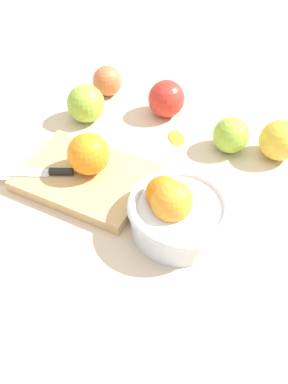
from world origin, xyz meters
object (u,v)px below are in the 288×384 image
at_px(apple_front_right_3, 166,99).
at_px(apple_front_right, 86,104).
at_px(orange_on_board, 88,154).
at_px(apple_front_left_2, 280,140).
at_px(apple_front_left, 231,135).
at_px(bowl, 177,211).
at_px(knife, 44,172).
at_px(apple_front_right_2, 107,81).
at_px(cutting_board, 86,177).

bearing_deg(apple_front_right_3, apple_front_right, 37.36).
bearing_deg(orange_on_board, apple_front_left_2, -138.92).
bearing_deg(apple_front_left, bowl, 90.80).
height_order(knife, apple_front_right_2, apple_front_right_2).
bearing_deg(apple_front_right, bowl, 151.72).
distance_m(orange_on_board, apple_front_left, 0.29).
height_order(apple_front_right_3, apple_front_left_2, apple_front_right_3).
bearing_deg(apple_front_left, apple_front_right_2, -6.72).
relative_size(knife, apple_front_right_2, 2.02).
distance_m(knife, apple_front_right, 0.21).
bearing_deg(apple_front_right_2, apple_front_right, 99.57).
distance_m(knife, apple_front_right_2, 0.32).
bearing_deg(cutting_board, orange_on_board, -102.57).
distance_m(apple_front_right, apple_front_right_3, 0.18).
xyz_separation_m(apple_front_right_2, apple_front_left_2, (-0.42, 0.01, 0.01)).
distance_m(orange_on_board, apple_front_right_3, 0.26).
bearing_deg(apple_front_right_3, apple_front_left_2, 177.98).
bearing_deg(apple_front_right_2, bowl, 140.26).
xyz_separation_m(apple_front_left, apple_front_right_2, (0.33, -0.04, -0.00)).
bearing_deg(cutting_board, apple_front_left_2, -137.70).
xyz_separation_m(apple_front_right, apple_front_right_3, (-0.14, -0.11, -0.00)).
relative_size(orange_on_board, knife, 0.55).
bearing_deg(orange_on_board, apple_front_right_2, -61.72).
bearing_deg(knife, orange_on_board, -141.09).
distance_m(bowl, orange_on_board, 0.20).
distance_m(orange_on_board, knife, 0.09).
relative_size(apple_front_right, apple_front_right_3, 1.01).
relative_size(cutting_board, knife, 1.69).
distance_m(knife, apple_front_right_3, 0.33).
xyz_separation_m(cutting_board, apple_front_right_2, (0.14, -0.27, 0.02)).
height_order(knife, apple_front_right_3, apple_front_right_3).
height_order(apple_front_left, apple_front_right, apple_front_right).
xyz_separation_m(knife, apple_front_right_3, (-0.09, -0.31, 0.01)).
bearing_deg(apple_front_right_2, knife, 102.79).
bearing_deg(apple_front_right, cutting_board, 125.80).
distance_m(apple_front_right_3, apple_front_left_2, 0.26).
height_order(bowl, apple_front_left_2, bowl).
bearing_deg(cutting_board, apple_front_right_3, -95.36).
height_order(orange_on_board, apple_front_right, orange_on_board).
height_order(cutting_board, knife, knife).
distance_m(apple_front_right, apple_front_right_2, 0.11).
bearing_deg(apple_front_right_3, apple_front_right_2, 0.15).
height_order(bowl, apple_front_left, bowl).
xyz_separation_m(apple_front_left, apple_front_right, (0.32, 0.07, 0.00)).
relative_size(bowl, knife, 1.23).
relative_size(cutting_board, apple_front_right, 2.89).
relative_size(apple_front_left, apple_front_right_3, 0.90).
height_order(apple_front_left, apple_front_left_2, apple_front_left_2).
relative_size(cutting_board, apple_front_right_3, 2.92).
xyz_separation_m(cutting_board, apple_front_right, (0.12, -0.16, 0.03)).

